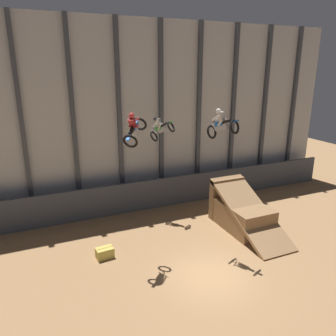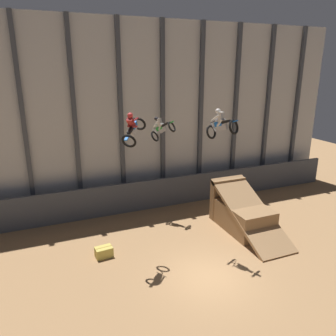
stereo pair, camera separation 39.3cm
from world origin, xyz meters
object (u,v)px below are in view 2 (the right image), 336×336
(dirt_ramp, at_px, (241,213))
(rider_bike_left_air, at_px, (133,128))
(rider_bike_center_air, at_px, (162,128))
(rider_bike_right_air, at_px, (221,125))
(hay_bale_trackside, at_px, (104,252))

(dirt_ramp, bearing_deg, rider_bike_left_air, -172.67)
(rider_bike_center_air, bearing_deg, dirt_ramp, -83.00)
(rider_bike_left_air, distance_m, rider_bike_center_air, 5.49)
(dirt_ramp, bearing_deg, rider_bike_right_air, -147.31)
(rider_bike_left_air, xyz_separation_m, rider_bike_center_air, (3.16, 4.39, -0.94))
(rider_bike_center_air, relative_size, rider_bike_right_air, 0.96)
(rider_bike_center_air, bearing_deg, rider_bike_right_air, -119.82)
(dirt_ramp, relative_size, hay_bale_trackside, 6.11)
(hay_bale_trackside, bearing_deg, rider_bike_left_air, -24.15)
(dirt_ramp, relative_size, rider_bike_center_air, 3.35)
(rider_bike_left_air, height_order, rider_bike_center_air, rider_bike_left_air)
(dirt_ramp, xyz_separation_m, rider_bike_center_air, (-3.97, 3.47, 5.07))
(hay_bale_trackside, bearing_deg, dirt_ramp, 1.25)
(dirt_ramp, relative_size, rider_bike_left_air, 3.30)
(rider_bike_left_air, height_order, hay_bale_trackside, rider_bike_left_air)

